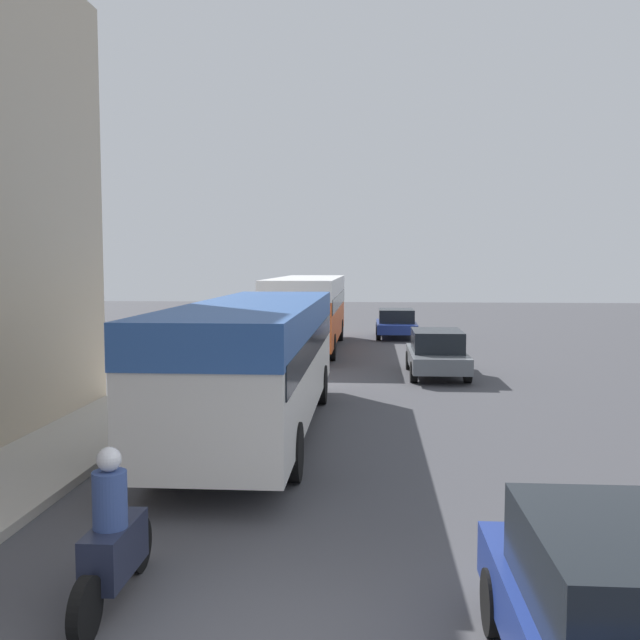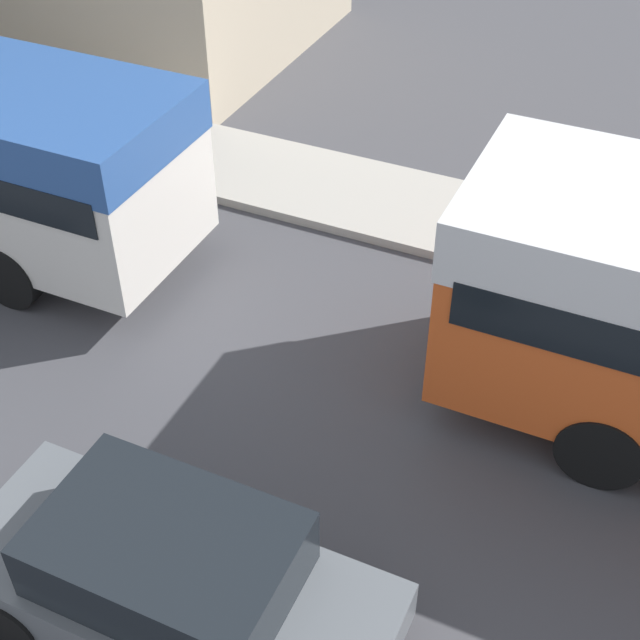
{
  "view_description": "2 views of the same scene",
  "coord_description": "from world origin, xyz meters",
  "views": [
    {
      "loc": [
        0.78,
        -6.16,
        3.64
      ],
      "look_at": [
        -0.8,
        15.63,
        1.88
      ],
      "focal_mm": 40.0,
      "sensor_mm": 36.0,
      "label": 1
    },
    {
      "loc": [
        6.73,
        20.12,
        8.02
      ],
      "look_at": [
        0.18,
        17.12,
        1.99
      ],
      "focal_mm": 50.0,
      "sensor_mm": 36.0,
      "label": 2
    }
  ],
  "objects": [
    {
      "name": "car_distant",
      "position": [
        2.89,
        16.82,
        0.77
      ],
      "size": [
        1.84,
        4.3,
        1.48
      ],
      "color": "slate",
      "rests_on": "ground_plane"
    }
  ]
}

